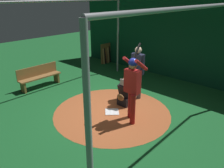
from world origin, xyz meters
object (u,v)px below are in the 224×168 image
(home_plate, at_px, (112,112))
(catcher, at_px, (125,95))
(bench, at_px, (39,76))
(baseball_0, at_px, (86,123))
(bat_rack, at_px, (108,53))
(batter, at_px, (133,83))
(umpire, at_px, (137,70))

(home_plate, relative_size, catcher, 0.44)
(bench, bearing_deg, home_plate, 96.59)
(home_plate, relative_size, baseball_0, 5.68)
(bat_rack, height_order, bench, bat_rack)
(batter, xyz_separation_m, baseball_0, (1.08, -0.79, -1.11))
(home_plate, xyz_separation_m, baseball_0, (1.04, -0.05, 0.03))
(umpire, height_order, baseball_0, umpire)
(catcher, bearing_deg, home_plate, 2.07)
(bat_rack, bearing_deg, baseball_0, 37.68)
(home_plate, relative_size, batter, 0.19)
(bat_rack, distance_m, bench, 4.38)
(home_plate, bearing_deg, bench, -83.41)
(batter, height_order, bench, batter)
(bat_rack, distance_m, baseball_0, 6.33)
(home_plate, distance_m, catcher, 0.73)
(bat_rack, bearing_deg, bench, 5.10)
(home_plate, xyz_separation_m, bench, (0.41, -3.53, 0.43))
(bench, bearing_deg, bat_rack, -174.90)
(umpire, distance_m, baseball_0, 2.62)
(umpire, bearing_deg, bat_rack, -123.96)
(catcher, xyz_separation_m, umpire, (-0.74, -0.07, 0.67))
(catcher, height_order, bench, catcher)
(bat_rack, xyz_separation_m, baseball_0, (5.00, 3.86, -0.45))
(bench, xyz_separation_m, baseball_0, (0.64, 3.47, -0.40))
(batter, relative_size, bat_rack, 2.08)
(bench, bearing_deg, umpire, 117.50)
(catcher, bearing_deg, bat_rack, -130.45)
(home_plate, xyz_separation_m, batter, (-0.04, 0.74, 1.15))
(bench, distance_m, baseball_0, 3.55)
(home_plate, distance_m, baseball_0, 1.05)
(bench, relative_size, baseball_0, 23.04)
(home_plate, height_order, catcher, catcher)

